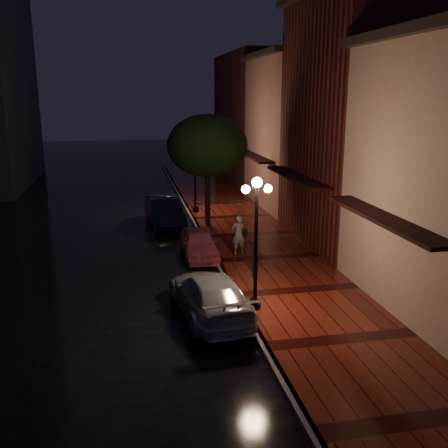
{
  "coord_description": "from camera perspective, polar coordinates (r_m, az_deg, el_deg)",
  "views": [
    {
      "loc": [
        -3.52,
        -19.52,
        6.9
      ],
      "look_at": [
        0.54,
        1.19,
        1.4
      ],
      "focal_mm": 40.0,
      "sensor_mm": 36.0,
      "label": 1
    }
  ],
  "objects": [
    {
      "name": "storefront_extra",
      "position": [
        40.94,
        3.91,
        11.92
      ],
      "size": [
        5.0,
        12.0,
        10.0
      ],
      "primitive_type": "cube",
      "color": "#511914",
      "rests_on": "ground"
    },
    {
      "name": "navy_car",
      "position": [
        27.21,
        -6.83,
        1.46
      ],
      "size": [
        2.03,
        4.74,
        1.52
      ],
      "primitive_type": "imported",
      "rotation": [
        0.0,
        0.0,
        0.09
      ],
      "color": "black",
      "rests_on": "ground"
    },
    {
      "name": "storefront_far",
      "position": [
        31.43,
        8.64,
        10.07
      ],
      "size": [
        5.0,
        8.0,
        9.0
      ],
      "primitive_type": "cube",
      "color": "#8C5951",
      "rests_on": "ground"
    },
    {
      "name": "sidewalk",
      "position": [
        21.47,
        5.12,
        -3.99
      ],
      "size": [
        4.5,
        60.0,
        0.15
      ],
      "primitive_type": "cube",
      "color": "#46130C",
      "rests_on": "ground"
    },
    {
      "name": "streetlamp_far",
      "position": [
        29.11,
        -3.33,
        6.09
      ],
      "size": [
        0.96,
        0.36,
        4.31
      ],
      "color": "black",
      "rests_on": "sidewalk"
    },
    {
      "name": "street_tree",
      "position": [
        25.98,
        -1.9,
        8.74
      ],
      "size": [
        4.16,
        4.16,
        5.8
      ],
      "color": "black",
      "rests_on": "sidewalk"
    },
    {
      "name": "storefront_mid",
      "position": [
        24.0,
        15.22,
        10.76
      ],
      "size": [
        5.0,
        8.0,
        11.0
      ],
      "primitive_type": "cube",
      "color": "#511914",
      "rests_on": "ground"
    },
    {
      "name": "pink_car",
      "position": [
        21.72,
        -2.88,
        -2.22
      ],
      "size": [
        1.51,
        3.66,
        1.24
      ],
      "primitive_type": "imported",
      "rotation": [
        0.0,
        0.0,
        -0.01
      ],
      "color": "#C95269",
      "rests_on": "ground"
    },
    {
      "name": "ground",
      "position": [
        21.01,
        -0.82,
        -4.57
      ],
      "size": [
        120.0,
        120.0,
        0.0
      ],
      "primitive_type": "plane",
      "color": "black",
      "rests_on": "ground"
    },
    {
      "name": "curb",
      "position": [
        20.98,
        -0.82,
        -4.38
      ],
      "size": [
        0.25,
        60.0,
        0.15
      ],
      "primitive_type": "cube",
      "color": "#595451",
      "rests_on": "ground"
    },
    {
      "name": "woman_with_umbrella",
      "position": [
        21.36,
        1.69,
        0.64
      ],
      "size": [
        1.0,
        1.02,
        2.41
      ],
      "rotation": [
        0.0,
        0.0,
        3.2
      ],
      "color": "white",
      "rests_on": "sidewalk"
    },
    {
      "name": "streetlamp_near",
      "position": [
        15.63,
        3.69,
        -1.39
      ],
      "size": [
        0.96,
        0.36,
        4.31
      ],
      "color": "black",
      "rests_on": "sidewalk"
    },
    {
      "name": "silver_car",
      "position": [
        16.09,
        -1.61,
        -8.1
      ],
      "size": [
        2.46,
        4.96,
        1.39
      ],
      "primitive_type": "imported",
      "rotation": [
        0.0,
        0.0,
        3.25
      ],
      "color": "#A7A7AF",
      "rests_on": "ground"
    },
    {
      "name": "parking_meter",
      "position": [
        18.88,
        3.34,
        -3.59
      ],
      "size": [
        0.15,
        0.12,
        1.43
      ],
      "rotation": [
        0.0,
        0.0,
        0.22
      ],
      "color": "black",
      "rests_on": "sidewalk"
    }
  ]
}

